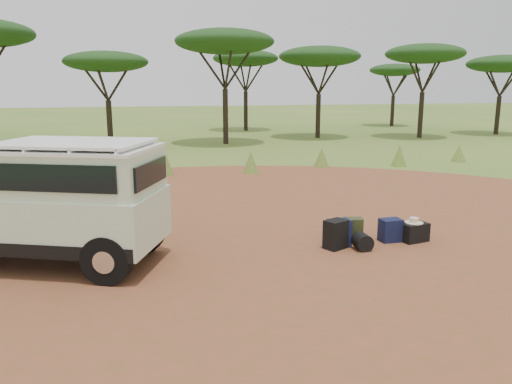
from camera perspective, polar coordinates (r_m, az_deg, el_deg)
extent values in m
plane|color=#4F7529|center=(9.32, -5.77, -7.29)|extent=(140.00, 140.00, 0.00)
cylinder|color=brown|center=(9.32, -5.77, -7.26)|extent=(23.00, 23.00, 0.01)
cone|color=#4F7529|center=(18.17, -19.94, 2.69)|extent=(0.60, 0.60, 0.70)
cone|color=#4F7529|center=(17.74, -10.38, 3.34)|extent=(0.60, 0.60, 0.90)
cone|color=#4F7529|center=(17.84, -0.61, 3.42)|extent=(0.60, 0.60, 0.80)
cone|color=#4F7529|center=(19.44, 7.50, 3.96)|extent=(0.60, 0.60, 0.75)
cone|color=#4F7529|center=(20.24, 16.06, 4.05)|extent=(0.60, 0.60, 0.85)
cone|color=#4F7529|center=(22.25, 22.19, 4.12)|extent=(0.60, 0.60, 0.70)
cylinder|color=#2C2319|center=(26.97, -16.38, 7.51)|extent=(0.28, 0.28, 2.34)
ellipsoid|color=black|center=(26.93, -16.78, 14.08)|extent=(4.20, 4.20, 1.05)
cylinder|color=#2C2319|center=(27.08, -3.51, 8.61)|extent=(0.28, 0.28, 2.93)
ellipsoid|color=black|center=(27.12, -3.61, 16.79)|extent=(5.20, 5.20, 1.30)
cylinder|color=#2C2319|center=(30.44, 7.11, 8.62)|extent=(0.28, 0.28, 2.61)
ellipsoid|color=black|center=(30.44, 7.28, 15.11)|extent=(4.80, 4.80, 1.20)
cylinder|color=#2C2319|center=(31.88, 18.31, 8.34)|extent=(0.28, 0.28, 2.70)
ellipsoid|color=black|center=(31.89, 18.74, 14.74)|extent=(4.60, 4.60, 1.15)
cylinder|color=#2C2319|center=(35.97, 25.89, 7.89)|extent=(0.28, 0.28, 2.43)
ellipsoid|color=black|center=(35.94, 26.36, 12.99)|extent=(4.40, 4.40, 1.10)
cylinder|color=#2C2319|center=(35.24, -1.18, 9.23)|extent=(0.28, 0.28, 2.70)
ellipsoid|color=black|center=(35.25, -1.21, 15.04)|extent=(4.50, 4.50, 1.12)
cylinder|color=#2C2319|center=(40.70, 15.32, 8.94)|extent=(0.28, 0.28, 2.34)
ellipsoid|color=black|center=(40.67, 15.57, 13.29)|extent=(3.80, 3.80, 0.95)
cube|color=silver|center=(9.52, -23.74, -2.50)|extent=(4.63, 3.32, 0.91)
cube|color=black|center=(9.60, -23.57, -4.45)|extent=(4.57, 3.32, 0.23)
cube|color=silver|center=(8.97, -20.02, 2.26)|extent=(3.11, 2.61, 0.71)
cube|color=white|center=(8.92, -20.20, 4.70)|extent=(3.13, 2.64, 0.06)
cube|color=white|center=(8.91, -20.24, 5.31)|extent=(2.89, 2.46, 0.05)
cube|color=black|center=(9.66, -26.90, 2.55)|extent=(0.72, 1.39, 0.50)
cube|color=black|center=(8.23, -22.86, 1.47)|extent=(2.09, 0.93, 0.43)
cube|color=black|center=(9.73, -17.65, 3.34)|extent=(2.09, 0.93, 0.43)
cube|color=black|center=(8.42, -11.92, 2.13)|extent=(0.60, 1.31, 0.39)
cylinder|color=black|center=(10.32, -23.86, 2.74)|extent=(0.10, 0.10, 0.79)
cylinder|color=black|center=(8.24, -16.65, -7.43)|extent=(0.84, 0.56, 0.80)
cylinder|color=black|center=(9.57, -12.80, -4.48)|extent=(0.84, 0.56, 0.80)
cylinder|color=brown|center=(9.58, -23.12, -3.16)|extent=(0.48, 0.39, 1.44)
cube|color=black|center=(9.71, 9.09, -4.81)|extent=(0.50, 0.45, 0.57)
cube|color=#13153D|center=(9.84, 9.47, -4.68)|extent=(0.43, 0.32, 0.54)
cube|color=#393D1C|center=(10.18, 11.04, -4.31)|extent=(0.41, 0.34, 0.50)
cube|color=#13153D|center=(10.40, 15.11, -4.25)|extent=(0.41, 0.31, 0.47)
cube|color=black|center=(10.56, 17.53, -4.38)|extent=(0.60, 0.48, 0.38)
cylinder|color=black|center=(9.75, 12.10, -5.60)|extent=(0.34, 0.34, 0.33)
cylinder|color=beige|center=(10.50, 17.59, -3.34)|extent=(0.37, 0.37, 0.02)
cylinder|color=beige|center=(10.49, 17.61, -3.06)|extent=(0.18, 0.18, 0.09)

